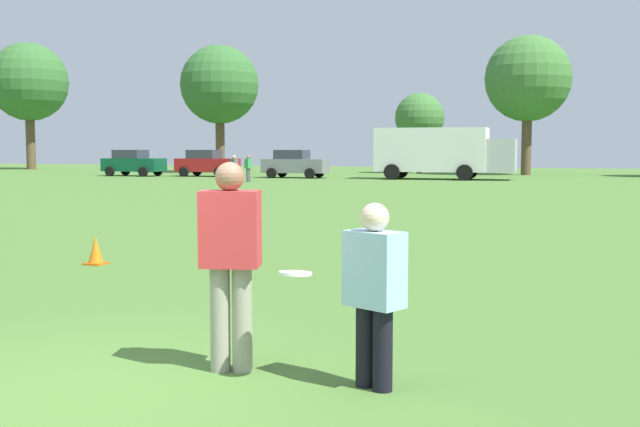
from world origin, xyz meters
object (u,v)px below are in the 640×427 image
object	(u,v)px
player_defender	(374,286)
parked_car_mid_left	(207,163)
bystander_far_jogger	(234,167)
traffic_cone	(96,251)
bystander_sideline_watcher	(248,167)
parked_car_near_left	(133,163)
parked_car_center	(295,164)
frisbee	(295,273)
player_thrower	(230,254)
box_truck	(442,151)

from	to	relation	value
player_defender	parked_car_mid_left	distance (m)	47.41
bystander_far_jogger	parked_car_mid_left	bearing A→B (deg)	125.54
traffic_cone	bystander_sideline_watcher	xyz separation A→B (m)	(-10.79, 29.24, 0.64)
player_defender	bystander_sideline_watcher	distance (m)	38.04
parked_car_near_left	parked_car_center	size ratio (longest dim) A/B	1.00
player_defender	bystander_sideline_watcher	xyz separation A→B (m)	(-16.92, 34.07, 0.03)
frisbee	parked_car_mid_left	size ratio (longest dim) A/B	0.06
traffic_cone	bystander_sideline_watcher	size ratio (longest dim) A/B	0.31
player_thrower	player_defender	xyz separation A→B (m)	(1.29, -0.05, -0.19)
player_defender	frisbee	bearing A→B (deg)	-167.50
parked_car_mid_left	bystander_sideline_watcher	world-z (taller)	parked_car_mid_left
player_thrower	frisbee	bearing A→B (deg)	-15.55
parked_car_mid_left	bystander_far_jogger	xyz separation A→B (m)	(6.52, -9.13, -0.04)
traffic_cone	parked_car_center	world-z (taller)	parked_car_center
parked_car_mid_left	parked_car_center	size ratio (longest dim) A/B	1.00
player_defender	parked_car_mid_left	size ratio (longest dim) A/B	0.35
parked_car_center	box_truck	xyz separation A→B (m)	(9.51, 0.64, 0.83)
player_defender	player_thrower	bearing A→B (deg)	177.86
player_thrower	traffic_cone	bearing A→B (deg)	135.39
player_thrower	box_truck	distance (m)	41.82
player_defender	frisbee	world-z (taller)	player_defender
parked_car_near_left	parked_car_mid_left	distance (m)	5.31
frisbee	traffic_cone	bearing A→B (deg)	137.99
bystander_far_jogger	frisbee	bearing A→B (deg)	-63.26
frisbee	bystander_far_jogger	bearing A→B (deg)	116.74
player_thrower	parked_car_mid_left	distance (m)	46.74
player_defender	parked_car_center	distance (m)	44.09
traffic_cone	bystander_sideline_watcher	bearing A→B (deg)	110.25
bystander_sideline_watcher	traffic_cone	bearing A→B (deg)	-69.75
bystander_sideline_watcher	box_truck	bearing A→B (deg)	37.20
player_defender	bystander_sideline_watcher	bearing A→B (deg)	116.41
player_thrower	box_truck	xyz separation A→B (m)	(-5.92, 41.39, 0.73)
parked_car_near_left	bystander_far_jogger	distance (m)	14.25
bystander_far_jogger	parked_car_center	bearing A→B (deg)	89.02
player_defender	parked_car_mid_left	xyz separation A→B (m)	(-23.39, 41.24, 0.09)
frisbee	bystander_sideline_watcher	distance (m)	37.89
player_defender	bystander_far_jogger	world-z (taller)	bystander_far_jogger
parked_car_mid_left	box_truck	xyz separation A→B (m)	(16.18, 0.20, 0.83)
parked_car_mid_left	bystander_far_jogger	bearing A→B (deg)	-54.46
traffic_cone	parked_car_center	distance (m)	37.50
player_thrower	bystander_far_jogger	size ratio (longest dim) A/B	1.16
parked_car_near_left	parked_car_mid_left	xyz separation A→B (m)	(5.21, 1.03, 0.00)
player_defender	box_truck	distance (m)	42.07
parked_car_mid_left	player_thrower	bearing A→B (deg)	-61.79
player_defender	parked_car_center	bearing A→B (deg)	112.28
parked_car_mid_left	bystander_far_jogger	size ratio (longest dim) A/B	2.74
parked_car_center	bystander_sideline_watcher	xyz separation A→B (m)	(-0.20, -6.73, -0.06)
player_thrower	bystander_far_jogger	xyz separation A→B (m)	(-15.58, 32.06, -0.14)
parked_car_center	traffic_cone	bearing A→B (deg)	-73.60
box_truck	frisbee	bearing A→B (deg)	-81.00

